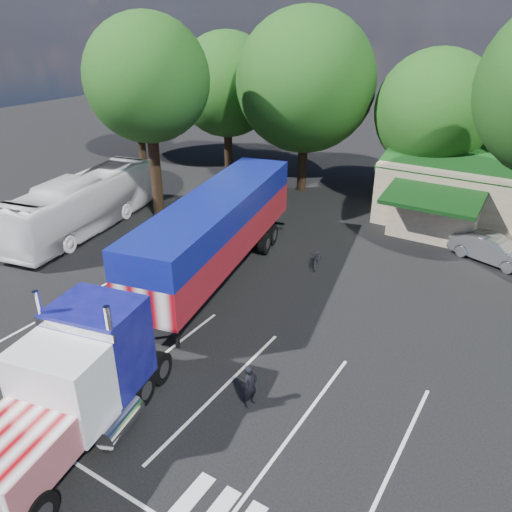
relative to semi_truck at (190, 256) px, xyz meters
The scene contains 11 objects.
ground 3.57m from the semi_truck, 59.52° to the left, with size 120.00×120.00×0.00m, color black.
tree_row_a 28.22m from the semi_truck, 138.32° to the left, with size 9.00×9.00×11.68m.
tree_row_b 23.50m from the semi_truck, 120.77° to the left, with size 8.40×8.40×11.35m.
tree_row_c 19.37m from the semi_truck, 101.80° to the left, with size 10.00×10.00×13.05m.
tree_row_d 20.58m from the semi_truck, 75.11° to the left, with size 8.00×8.00×10.60m.
tree_near_left 13.73m from the semi_truck, 139.22° to the left, with size 7.60×7.60×12.65m.
semi_truck is the anchor object (origin of this frame).
woman 7.19m from the semi_truck, 34.91° to the right, with size 0.59×0.39×1.61m, color black.
bicycle 7.86m from the semi_truck, 66.63° to the left, with size 0.64×1.83×0.96m, color black.
tour_bus 12.35m from the semi_truck, 161.50° to the left, with size 2.89×12.34×3.44m, color white.
silver_sedan 16.69m from the semi_truck, 49.09° to the left, with size 1.56×4.48×1.47m, color #B3B7BB.
Camera 1 is at (11.82, -17.33, 12.30)m, focal length 35.00 mm.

